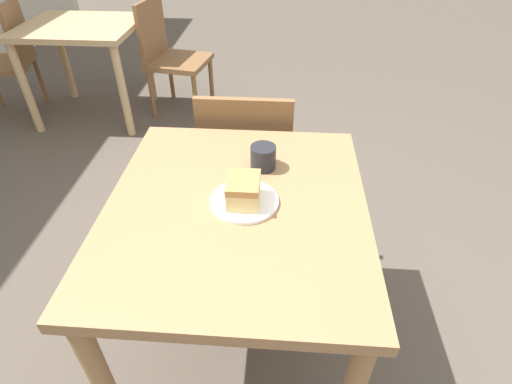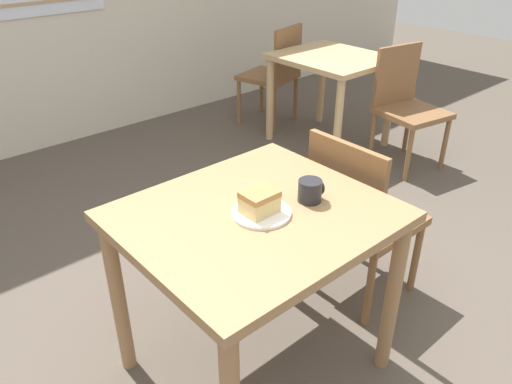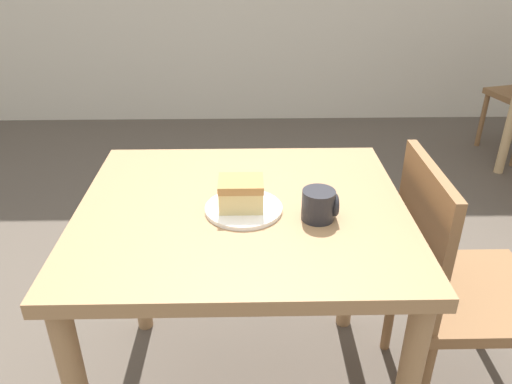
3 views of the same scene
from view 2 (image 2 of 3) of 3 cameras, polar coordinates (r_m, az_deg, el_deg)
name	(u,v)px [view 2 (image 2 of 3)]	position (r m, az deg, el deg)	size (l,w,h in m)	color
ground_plane	(281,380)	(2.23, 2.90, -20.71)	(14.00, 14.00, 0.00)	brown
dining_table_near	(256,240)	(1.85, -0.06, -5.45)	(0.93, 0.82, 0.77)	#9E754C
dining_table_far	(331,71)	(4.11, 8.59, 13.47)	(0.73, 0.84, 0.73)	tan
chair_near_window	(359,214)	(2.39, 11.66, -2.51)	(0.44, 0.44, 0.87)	brown
chair_far_corner	(406,103)	(3.91, 16.79, 9.70)	(0.51, 0.51, 0.87)	brown
chair_far_opposite	(275,72)	(4.55, 2.15, 13.58)	(0.53, 0.53, 0.87)	brown
plate	(261,213)	(1.77, 0.60, -2.39)	(0.21, 0.21, 0.01)	white
cake_slice	(260,202)	(1.74, 0.41, -1.13)	(0.12, 0.10, 0.08)	#E0C67F
coffee_mug	(311,190)	(1.85, 6.26, 0.19)	(0.10, 0.09, 0.08)	#232328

